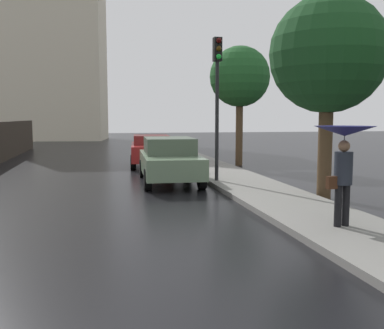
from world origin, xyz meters
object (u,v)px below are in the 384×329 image
(pedestrian_with_umbrella_far, at_px, (344,146))
(street_tree_far, at_px, (240,77))
(car_red_mid_road, at_px, (151,149))
(traffic_light, at_px, (217,83))
(street_tree_mid, at_px, (328,55))
(car_green_near_kerb, at_px, (169,159))

(pedestrian_with_umbrella_far, height_order, street_tree_far, street_tree_far)
(car_red_mid_road, height_order, traffic_light, traffic_light)
(car_red_mid_road, bearing_deg, street_tree_far, -3.23)
(traffic_light, distance_m, street_tree_far, 6.08)
(pedestrian_with_umbrella_far, bearing_deg, traffic_light, 89.07)
(car_red_mid_road, distance_m, street_tree_mid, 10.25)
(car_red_mid_road, distance_m, traffic_light, 6.72)
(car_red_mid_road, relative_size, street_tree_mid, 0.81)
(traffic_light, relative_size, street_tree_far, 0.85)
(pedestrian_with_umbrella_far, xyz_separation_m, street_tree_far, (1.78, 11.93, 2.35))
(car_green_near_kerb, distance_m, traffic_light, 3.02)
(traffic_light, height_order, street_tree_far, street_tree_far)
(street_tree_far, bearing_deg, car_red_mid_road, 172.25)
(pedestrian_with_umbrella_far, bearing_deg, car_green_near_kerb, 99.49)
(pedestrian_with_umbrella_far, bearing_deg, car_red_mid_road, 92.61)
(traffic_light, height_order, street_tree_mid, street_tree_mid)
(street_tree_far, bearing_deg, traffic_light, -114.71)
(car_green_near_kerb, relative_size, pedestrian_with_umbrella_far, 2.40)
(car_green_near_kerb, bearing_deg, street_tree_far, 52.36)
(street_tree_mid, distance_m, street_tree_far, 8.49)
(car_red_mid_road, height_order, pedestrian_with_umbrella_far, pedestrian_with_umbrella_far)
(pedestrian_with_umbrella_far, height_order, traffic_light, traffic_light)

